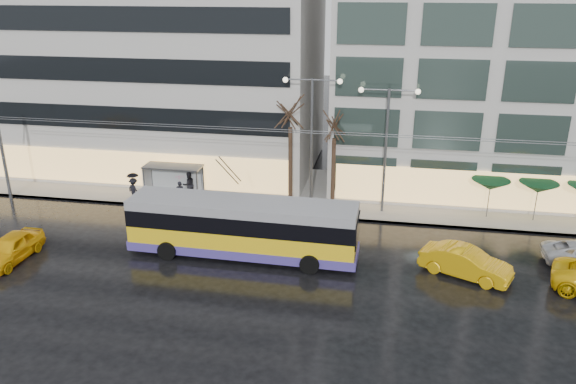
% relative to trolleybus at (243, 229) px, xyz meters
% --- Properties ---
extents(ground, '(140.00, 140.00, 0.00)m').
position_rel_trolleybus_xyz_m(ground, '(0.85, -2.83, -1.67)').
color(ground, black).
rests_on(ground, ground).
extents(sidewalk, '(80.00, 10.00, 0.15)m').
position_rel_trolleybus_xyz_m(sidewalk, '(2.85, 11.17, -1.59)').
color(sidewalk, gray).
rests_on(sidewalk, ground).
extents(kerb, '(80.00, 0.10, 0.15)m').
position_rel_trolleybus_xyz_m(kerb, '(2.85, 6.22, -1.59)').
color(kerb, slate).
rests_on(kerb, ground).
extents(building_left, '(34.00, 14.00, 22.00)m').
position_rel_trolleybus_xyz_m(building_left, '(-15.15, 16.17, 9.48)').
color(building_left, '#B6B3AE').
rests_on(building_left, sidewalk).
extents(building_right, '(32.00, 14.00, 25.00)m').
position_rel_trolleybus_xyz_m(building_right, '(19.85, 16.17, 10.98)').
color(building_right, '#B6B3AE').
rests_on(building_right, sidewalk).
extents(trolleybus, '(13.33, 5.31, 6.15)m').
position_rel_trolleybus_xyz_m(trolleybus, '(0.00, 0.00, 0.00)').
color(trolleybus, yellow).
rests_on(trolleybus, ground).
extents(catenary, '(42.24, 5.12, 7.00)m').
position_rel_trolleybus_xyz_m(catenary, '(1.85, 5.10, 2.59)').
color(catenary, '#595B60').
rests_on(catenary, ground).
extents(bus_shelter, '(4.20, 1.60, 2.51)m').
position_rel_trolleybus_xyz_m(bus_shelter, '(-7.53, 7.85, 0.30)').
color(bus_shelter, '#595B60').
rests_on(bus_shelter, sidewalk).
extents(street_lamp_near, '(3.96, 0.36, 9.03)m').
position_rel_trolleybus_xyz_m(street_lamp_near, '(2.85, 7.97, 4.33)').
color(street_lamp_near, '#595B60').
rests_on(street_lamp_near, sidewalk).
extents(street_lamp_far, '(3.96, 0.36, 8.53)m').
position_rel_trolleybus_xyz_m(street_lamp_far, '(7.85, 7.97, 4.05)').
color(street_lamp_far, '#595B60').
rests_on(street_lamp_far, sidewalk).
extents(tree_a, '(3.20, 3.20, 8.40)m').
position_rel_trolleybus_xyz_m(tree_a, '(1.35, 8.17, 5.42)').
color(tree_a, black).
rests_on(tree_a, sidewalk).
extents(tree_b, '(3.20, 3.20, 7.70)m').
position_rel_trolleybus_xyz_m(tree_b, '(4.35, 8.37, 4.73)').
color(tree_b, black).
rests_on(tree_b, sidewalk).
extents(parasol_a, '(2.50, 2.50, 2.65)m').
position_rel_trolleybus_xyz_m(parasol_a, '(14.85, 8.17, 0.78)').
color(parasol_a, '#595B60').
rests_on(parasol_a, sidewalk).
extents(parasol_b, '(2.50, 2.50, 2.65)m').
position_rel_trolleybus_xyz_m(parasol_b, '(17.85, 8.17, 0.78)').
color(parasol_b, '#595B60').
rests_on(parasol_b, sidewalk).
extents(taxi_a, '(1.91, 4.56, 1.54)m').
position_rel_trolleybus_xyz_m(taxi_a, '(-12.95, -3.01, -0.89)').
color(taxi_a, yellow).
rests_on(taxi_a, ground).
extents(taxi_b, '(5.13, 3.56, 1.60)m').
position_rel_trolleybus_xyz_m(taxi_b, '(12.51, -0.22, -0.86)').
color(taxi_b, '#D79D0B').
rests_on(taxi_b, ground).
extents(pedestrian_a, '(1.20, 1.21, 2.19)m').
position_rel_trolleybus_xyz_m(pedestrian_a, '(-6.30, 6.57, -0.08)').
color(pedestrian_a, black).
rests_on(pedestrian_a, sidewalk).
extents(pedestrian_b, '(1.18, 1.15, 1.91)m').
position_rel_trolleybus_xyz_m(pedestrian_b, '(-6.23, 8.16, -0.56)').
color(pedestrian_b, black).
rests_on(pedestrian_b, sidewalk).
extents(pedestrian_c, '(1.27, 1.10, 2.11)m').
position_rel_trolleybus_xyz_m(pedestrian_c, '(-9.89, 6.75, -0.40)').
color(pedestrian_c, black).
rests_on(pedestrian_c, sidewalk).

